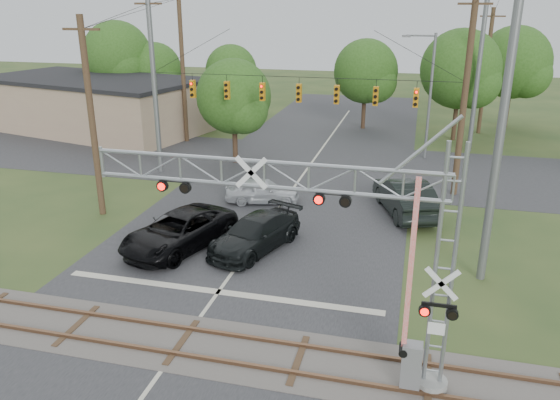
% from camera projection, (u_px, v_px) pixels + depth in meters
% --- Properties ---
extents(ground, '(160.00, 160.00, 0.00)m').
position_uv_depth(ground, '(155.00, 380.00, 16.48)').
color(ground, '#2B421E').
rests_on(ground, ground).
extents(road_main, '(14.00, 90.00, 0.02)m').
position_uv_depth(road_main, '(252.00, 246.00, 25.59)').
color(road_main, '#292A2C').
rests_on(road_main, ground).
extents(road_cross, '(90.00, 12.00, 0.02)m').
position_uv_depth(road_cross, '(310.00, 165.00, 38.34)').
color(road_cross, '#292A2C').
rests_on(road_cross, ground).
extents(railroad_track, '(90.00, 3.20, 0.17)m').
position_uv_depth(railroad_track, '(182.00, 342.00, 18.29)').
color(railroad_track, '#544D49').
rests_on(railroad_track, ground).
extents(crossing_gantry, '(10.69, 0.96, 7.50)m').
position_uv_depth(crossing_gantry, '(330.00, 236.00, 15.26)').
color(crossing_gantry, gray).
rests_on(crossing_gantry, ground).
extents(traffic_signal_span, '(19.34, 0.36, 11.50)m').
position_uv_depth(traffic_signal_span, '(313.00, 92.00, 32.55)').
color(traffic_signal_span, slate).
rests_on(traffic_signal_span, ground).
extents(pickup_black, '(4.53, 6.59, 1.67)m').
position_uv_depth(pickup_black, '(179.00, 231.00, 25.17)').
color(pickup_black, black).
rests_on(pickup_black, ground).
extents(car_dark, '(3.87, 5.79, 1.56)m').
position_uv_depth(car_dark, '(255.00, 234.00, 25.01)').
color(car_dark, black).
rests_on(car_dark, ground).
extents(sedan_silver, '(4.43, 2.55, 1.42)m').
position_uv_depth(sedan_silver, '(262.00, 191.00, 30.95)').
color(sedan_silver, '#B8BCC0').
rests_on(sedan_silver, ground).
extents(suv_dark, '(3.89, 6.19, 1.92)m').
position_uv_depth(suv_dark, '(405.00, 196.00, 29.28)').
color(suv_dark, black).
rests_on(suv_dark, ground).
extents(commercial_building, '(21.48, 14.29, 4.61)m').
position_uv_depth(commercial_building, '(94.00, 104.00, 48.28)').
color(commercial_building, gray).
rests_on(commercial_building, ground).
extents(streetlight, '(2.35, 0.25, 8.83)m').
position_uv_depth(streetlight, '(428.00, 90.00, 38.42)').
color(streetlight, slate).
rests_on(streetlight, ground).
extents(utility_poles, '(25.55, 28.52, 14.04)m').
position_uv_depth(utility_poles, '(356.00, 81.00, 34.74)').
color(utility_poles, '#42291E').
rests_on(utility_poles, ground).
extents(treeline, '(51.47, 26.29, 9.24)m').
position_uv_depth(treeline, '(328.00, 70.00, 46.43)').
color(treeline, '#3C291B').
rests_on(treeline, ground).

